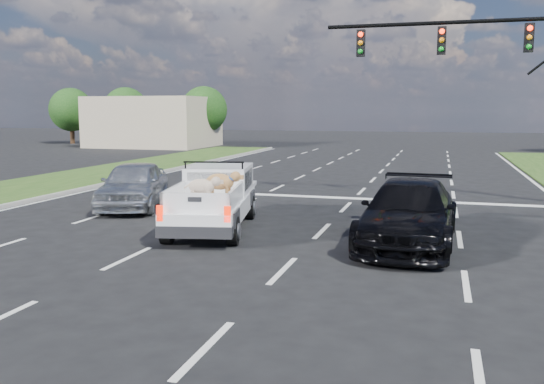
{
  "coord_description": "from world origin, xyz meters",
  "views": [
    {
      "loc": [
        4.69,
        -10.82,
        3.18
      ],
      "look_at": [
        0.94,
        2.0,
        1.3
      ],
      "focal_mm": 38.0,
      "sensor_mm": 36.0,
      "label": 1
    }
  ],
  "objects_px": {
    "traffic_signal": "(521,65)",
    "black_coupe": "(409,213)",
    "silver_sedan": "(133,184)",
    "pickup_truck": "(215,197)"
  },
  "relations": [
    {
      "from": "traffic_signal",
      "to": "pickup_truck",
      "type": "bearing_deg",
      "value": -140.3
    },
    {
      "from": "silver_sedan",
      "to": "black_coupe",
      "type": "bearing_deg",
      "value": -35.35
    },
    {
      "from": "traffic_signal",
      "to": "silver_sedan",
      "type": "bearing_deg",
      "value": -159.7
    },
    {
      "from": "pickup_truck",
      "to": "traffic_signal",
      "type": "bearing_deg",
      "value": 27.97
    },
    {
      "from": "black_coupe",
      "to": "pickup_truck",
      "type": "bearing_deg",
      "value": 177.13
    },
    {
      "from": "black_coupe",
      "to": "traffic_signal",
      "type": "bearing_deg",
      "value": 69.67
    },
    {
      "from": "traffic_signal",
      "to": "silver_sedan",
      "type": "height_order",
      "value": "traffic_signal"
    },
    {
      "from": "traffic_signal",
      "to": "black_coupe",
      "type": "distance_m",
      "value": 8.99
    },
    {
      "from": "pickup_truck",
      "to": "silver_sedan",
      "type": "xyz_separation_m",
      "value": [
        -3.85,
        2.42,
        -0.08
      ]
    },
    {
      "from": "pickup_truck",
      "to": "black_coupe",
      "type": "height_order",
      "value": "pickup_truck"
    }
  ]
}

